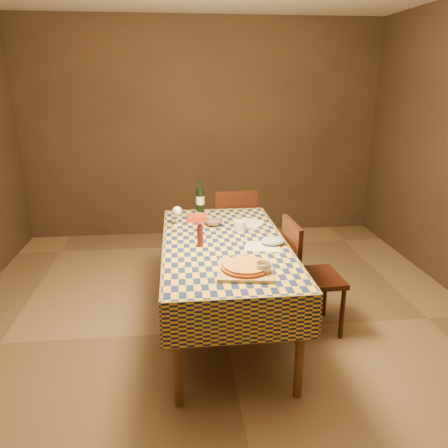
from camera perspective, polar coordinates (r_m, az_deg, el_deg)
The scene contains 16 objects.
room at distance 3.18m, azimuth 0.10°, elevation 7.45°, with size 5.00×5.10×2.70m.
dining_table at distance 3.36m, azimuth 0.09°, elevation -3.61°, with size 0.94×1.84×0.77m.
cutting_board at distance 2.83m, azimuth 2.82°, elevation -6.03°, with size 0.35×0.35×0.02m, color #AA8A4F.
pizza at distance 2.82m, azimuth 2.83°, elevation -5.55°, with size 0.42×0.42×0.03m.
pepper_mill at distance 3.23m, azimuth -3.15°, elevation -1.44°, with size 0.05×0.05×0.19m.
bowl at distance 3.72m, azimuth -1.37°, elevation 0.17°, with size 0.15×0.15×0.05m, color #664C56.
wine_glass at distance 3.71m, azimuth -6.13°, elevation 1.59°, with size 0.09×0.09×0.17m.
wine_bottle at distance 4.11m, azimuth -3.13°, elevation 3.22°, with size 0.09×0.09×0.31m.
deli_tub at distance 3.58m, azimuth 2.13°, elevation -0.23°, with size 0.10×0.10×0.09m, color silver.
takeout_container at distance 3.85m, azimuth -3.42°, elevation 0.77°, with size 0.19×0.13×0.05m, color #B73118.
white_plate at distance 3.76m, azimuth 3.19°, elevation 0.07°, with size 0.26×0.26×0.01m, color white.
tumbler at distance 2.78m, azimuth 5.13°, elevation -5.85°, with size 0.10×0.10×0.08m, color silver.
flour_patch at distance 3.26m, azimuth 5.06°, elevation -2.95°, with size 0.26×0.20×0.00m, color silver.
flour_bag at distance 3.30m, azimuth 6.42°, elevation -2.22°, with size 0.19×0.14×0.05m, color #95A6BF.
chair_far at distance 4.45m, azimuth 1.33°, elevation -0.45°, with size 0.44×0.44×0.93m.
chair_right at distance 3.51m, azimuth 10.44°, elevation -5.97°, with size 0.45×0.44×0.93m.
Camera 1 is at (-0.35, -3.11, 1.93)m, focal length 35.00 mm.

